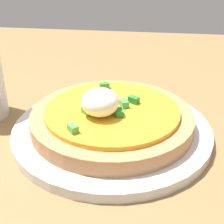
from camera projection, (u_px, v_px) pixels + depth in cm
name	position (u px, v px, depth cm)	size (l,w,h in cm)	color
dining_table	(83.00, 148.00, 41.24)	(97.86, 80.47, 2.60)	olive
plate	(112.00, 131.00, 41.27)	(24.02, 24.02, 1.20)	silver
pizza	(111.00, 117.00, 40.30)	(19.46, 19.46, 5.59)	tan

